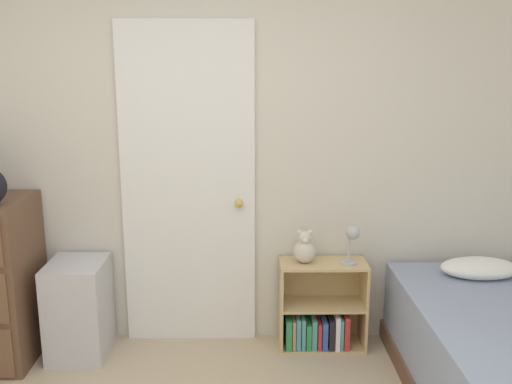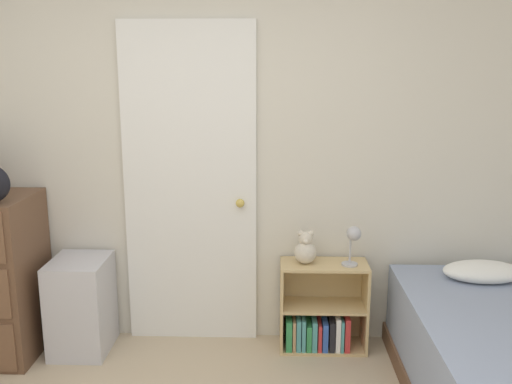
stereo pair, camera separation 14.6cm
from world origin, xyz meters
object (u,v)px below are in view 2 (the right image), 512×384
Objects in this scene: teddy_bear at (305,249)px; desk_lamp at (353,238)px; bookshelf at (320,317)px; storage_bin at (81,305)px.

desk_lamp reaches higher than teddy_bear.
desk_lamp is at bearing -11.80° from bookshelf.
teddy_bear is at bearing 172.73° from desk_lamp.
storage_bin is 1.06× the size of bookshelf.
storage_bin is 1.79m from desk_lamp.
desk_lamp is at bearing 1.29° from storage_bin.
teddy_bear reaches higher than storage_bin.
teddy_bear is 0.84× the size of desk_lamp.
teddy_bear is at bearing 3.05° from storage_bin.
teddy_bear is (-0.11, -0.00, 0.46)m from bookshelf.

